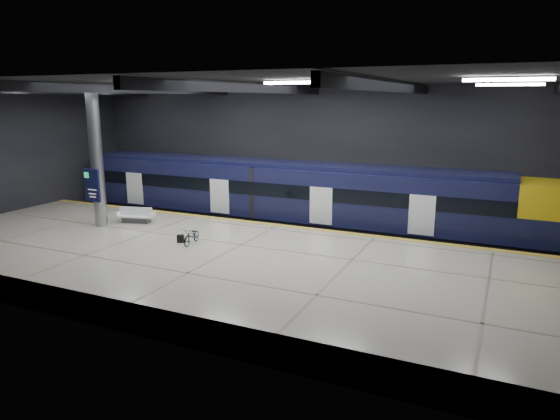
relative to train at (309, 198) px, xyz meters
The scene contains 10 objects.
ground 5.90m from the train, 96.12° to the right, with size 30.00×30.00×0.00m, color black.
room_shell 6.63m from the train, 96.13° to the right, with size 30.10×16.10×8.05m.
platform 8.16m from the train, 94.21° to the right, with size 30.00×11.00×1.10m, color #B8AF9C.
safety_strip 2.97m from the train, 102.10° to the right, with size 30.00×0.40×0.01m, color gold.
rails 2.06m from the train, behind, with size 30.00×1.52×0.16m.
train is the anchor object (origin of this frame).
bench 9.13m from the train, 144.64° to the right, with size 1.96×1.18×0.81m.
bicycle 7.81m from the train, 109.33° to the right, with size 0.49×1.42×0.74m, color #99999E.
pannier_bag 8.04m from the train, 113.39° to the right, with size 0.30×0.18×0.35m, color black.
info_column 11.05m from the train, 142.78° to the right, with size 0.90×0.78×6.90m.
Camera 1 is at (10.28, -19.24, 7.30)m, focal length 32.00 mm.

